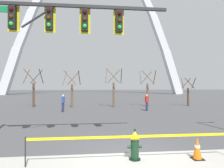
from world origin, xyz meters
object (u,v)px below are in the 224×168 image
at_px(traffic_cone_by_hydrant, 197,148).
at_px(pedestrian_walking_left, 147,102).
at_px(fire_hydrant, 135,145).
at_px(monument_arch, 94,26).
at_px(traffic_signal_gantry, 38,35).
at_px(pedestrian_standing_center, 63,103).

distance_m(traffic_cone_by_hydrant, pedestrian_walking_left, 12.83).
xyz_separation_m(traffic_cone_by_hydrant, pedestrian_walking_left, (1.95, 12.67, 0.46)).
xyz_separation_m(fire_hydrant, pedestrian_walking_left, (3.99, 12.50, 0.35)).
relative_size(fire_hydrant, monument_arch, 0.02).
xyz_separation_m(fire_hydrant, traffic_signal_gantry, (-3.46, 1.80, 3.94)).
bearing_deg(pedestrian_standing_center, traffic_signal_gantry, -87.70).
bearing_deg(fire_hydrant, monument_arch, 90.21).
xyz_separation_m(traffic_cone_by_hydrant, pedestrian_standing_center, (-5.92, 12.68, 0.46)).
relative_size(fire_hydrant, pedestrian_walking_left, 0.62).
distance_m(traffic_cone_by_hydrant, pedestrian_standing_center, 14.00).
height_order(traffic_signal_gantry, monument_arch, monument_arch).
distance_m(fire_hydrant, monument_arch, 54.33).
xyz_separation_m(monument_arch, pedestrian_standing_center, (-3.71, -38.40, -18.63)).
bearing_deg(pedestrian_walking_left, pedestrian_standing_center, 179.92).
xyz_separation_m(pedestrian_walking_left, pedestrian_standing_center, (-7.88, 0.01, 0.00)).
height_order(fire_hydrant, pedestrian_standing_center, pedestrian_standing_center).
bearing_deg(traffic_signal_gantry, traffic_cone_by_hydrant, -19.77).
distance_m(fire_hydrant, traffic_signal_gantry, 5.54).
bearing_deg(traffic_cone_by_hydrant, pedestrian_walking_left, 81.23).
distance_m(traffic_cone_by_hydrant, traffic_signal_gantry, 7.10).
xyz_separation_m(fire_hydrant, monument_arch, (-0.18, 50.91, 18.98)).
bearing_deg(traffic_cone_by_hydrant, pedestrian_standing_center, 115.05).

